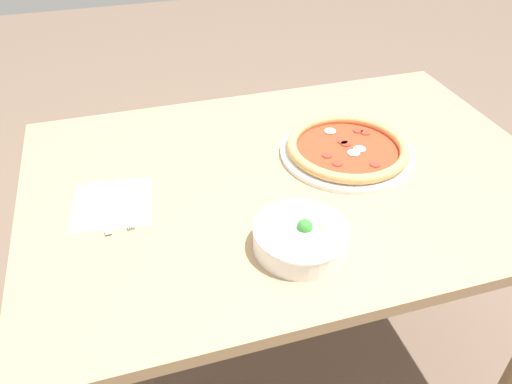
# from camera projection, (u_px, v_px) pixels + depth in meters

# --- Properties ---
(ground_plane) EXTENTS (8.00, 8.00, 0.00)m
(ground_plane) POSITION_uv_depth(u_px,v_px,m) (282.00, 354.00, 1.67)
(ground_plane) COLOR brown
(dining_table) EXTENTS (1.28, 0.88, 0.74)m
(dining_table) POSITION_uv_depth(u_px,v_px,m) (290.00, 206.00, 1.28)
(dining_table) COLOR tan
(dining_table) RESTS_ON ground_plane
(pizza) EXTENTS (0.34, 0.34, 0.04)m
(pizza) POSITION_uv_depth(u_px,v_px,m) (347.00, 149.00, 1.28)
(pizza) COLOR white
(pizza) RESTS_ON dining_table
(bowl) EXTENTS (0.19, 0.19, 0.07)m
(bowl) POSITION_uv_depth(u_px,v_px,m) (301.00, 236.00, 1.00)
(bowl) COLOR white
(bowl) RESTS_ON dining_table
(napkin) EXTENTS (0.19, 0.19, 0.00)m
(napkin) POSITION_uv_depth(u_px,v_px,m) (112.00, 206.00, 1.12)
(napkin) COLOR white
(napkin) RESTS_ON dining_table
(fork) EXTENTS (0.03, 0.19, 0.00)m
(fork) POSITION_uv_depth(u_px,v_px,m) (124.00, 202.00, 1.13)
(fork) COLOR silver
(fork) RESTS_ON napkin
(knife) EXTENTS (0.03, 0.20, 0.01)m
(knife) POSITION_uv_depth(u_px,v_px,m) (102.00, 204.00, 1.12)
(knife) COLOR silver
(knife) RESTS_ON napkin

